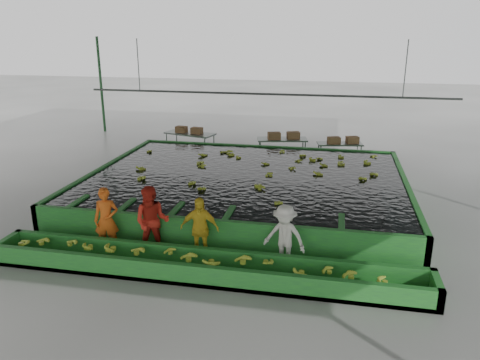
% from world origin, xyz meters
% --- Properties ---
extents(ground, '(80.00, 80.00, 0.00)m').
position_xyz_m(ground, '(0.00, 0.00, 0.00)').
color(ground, gray).
rests_on(ground, ground).
extents(shed_roof, '(20.00, 22.00, 0.04)m').
position_xyz_m(shed_roof, '(0.00, 0.00, 5.00)').
color(shed_roof, slate).
rests_on(shed_roof, shed_posts).
extents(shed_posts, '(20.00, 22.00, 5.00)m').
position_xyz_m(shed_posts, '(0.00, 0.00, 2.50)').
color(shed_posts, '#214C27').
rests_on(shed_posts, ground).
extents(flotation_tank, '(10.00, 8.00, 0.90)m').
position_xyz_m(flotation_tank, '(0.00, 1.50, 0.45)').
color(flotation_tank, '#226F25').
rests_on(flotation_tank, ground).
extents(tank_water, '(9.70, 7.70, 0.00)m').
position_xyz_m(tank_water, '(0.00, 1.50, 0.85)').
color(tank_water, black).
rests_on(tank_water, flotation_tank).
extents(sorting_trough, '(10.00, 1.00, 0.50)m').
position_xyz_m(sorting_trough, '(0.00, -3.60, 0.25)').
color(sorting_trough, '#226F25').
rests_on(sorting_trough, ground).
extents(cableway_rail, '(0.08, 0.08, 14.00)m').
position_xyz_m(cableway_rail, '(0.00, 5.00, 3.00)').
color(cableway_rail, '#59605B').
rests_on(cableway_rail, shed_roof).
extents(rail_hanger_left, '(0.04, 0.04, 2.00)m').
position_xyz_m(rail_hanger_left, '(-5.00, 5.00, 4.00)').
color(rail_hanger_left, '#59605B').
rests_on(rail_hanger_left, shed_roof).
extents(rail_hanger_right, '(0.04, 0.04, 2.00)m').
position_xyz_m(rail_hanger_right, '(5.00, 5.00, 4.00)').
color(rail_hanger_right, '#59605B').
rests_on(rail_hanger_right, shed_roof).
extents(worker_a, '(0.69, 0.55, 1.65)m').
position_xyz_m(worker_a, '(-2.69, -2.80, 0.82)').
color(worker_a, '#CC5415').
rests_on(worker_a, ground).
extents(worker_b, '(0.96, 0.80, 1.77)m').
position_xyz_m(worker_b, '(-1.49, -2.80, 0.88)').
color(worker_b, '#B52215').
rests_on(worker_b, ground).
extents(worker_c, '(0.96, 0.46, 1.59)m').
position_xyz_m(worker_c, '(-0.30, -2.80, 0.80)').
color(worker_c, gold).
rests_on(worker_c, ground).
extents(worker_d, '(1.11, 0.81, 1.55)m').
position_xyz_m(worker_d, '(1.72, -2.80, 0.77)').
color(worker_d, beige).
rests_on(worker_d, ground).
extents(packing_table_left, '(2.35, 1.43, 1.00)m').
position_xyz_m(packing_table_left, '(-3.53, 6.72, 0.50)').
color(packing_table_left, '#59605B').
rests_on(packing_table_left, ground).
extents(packing_table_mid, '(2.20, 1.23, 0.94)m').
position_xyz_m(packing_table_mid, '(0.55, 6.65, 0.47)').
color(packing_table_mid, '#59605B').
rests_on(packing_table_mid, ground).
extents(packing_table_right, '(1.93, 1.06, 0.83)m').
position_xyz_m(packing_table_right, '(2.94, 6.78, 0.42)').
color(packing_table_right, '#59605B').
rests_on(packing_table_right, ground).
extents(box_stack_left, '(1.27, 0.54, 0.26)m').
position_xyz_m(box_stack_left, '(-3.56, 6.69, 1.00)').
color(box_stack_left, brown).
rests_on(box_stack_left, packing_table_left).
extents(box_stack_mid, '(1.38, 0.77, 0.29)m').
position_xyz_m(box_stack_mid, '(0.61, 6.60, 0.94)').
color(box_stack_mid, brown).
rests_on(box_stack_mid, packing_table_mid).
extents(box_stack_right, '(1.33, 0.73, 0.28)m').
position_xyz_m(box_stack_right, '(3.06, 6.74, 0.83)').
color(box_stack_right, brown).
rests_on(box_stack_right, packing_table_right).
extents(floating_bananas, '(9.20, 6.27, 0.13)m').
position_xyz_m(floating_bananas, '(0.00, 2.30, 0.85)').
color(floating_bananas, '#98AE29').
rests_on(floating_bananas, tank_water).
extents(trough_bananas, '(9.05, 0.60, 0.12)m').
position_xyz_m(trough_bananas, '(0.00, -3.60, 0.40)').
color(trough_bananas, '#98AE29').
rests_on(trough_bananas, sorting_trough).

